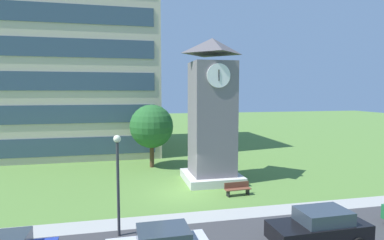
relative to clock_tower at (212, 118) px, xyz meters
The scene contains 8 objects.
ground_plane 6.23m from the clock_tower, 136.18° to the right, with size 160.00×160.00×0.00m, color #567F38.
kerb_strip 8.86m from the clock_tower, 111.76° to the right, with size 120.00×1.60×0.01m, color #9E9E99.
office_building 21.99m from the clock_tower, 125.18° to the left, with size 18.16×15.29×25.60m.
clock_tower is the anchor object (origin of this frame).
park_bench 5.91m from the clock_tower, 79.11° to the right, with size 1.83×0.61×0.88m.
street_lamp 11.00m from the clock_tower, 130.76° to the right, with size 0.36×0.36×4.95m.
tree_near_tower 7.08m from the clock_tower, 126.34° to the left, with size 4.00×4.00×5.83m.
parked_car_black 12.12m from the clock_tower, 80.85° to the right, with size 4.50×2.04×1.69m.
Camera 1 is at (-4.16, -20.98, 7.02)m, focal length 29.80 mm.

